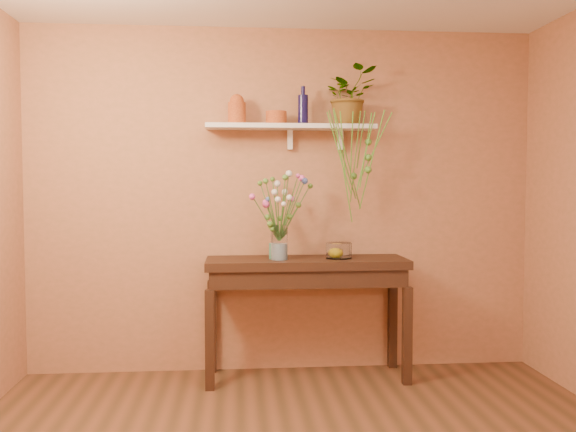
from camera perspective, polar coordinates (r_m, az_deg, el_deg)
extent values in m
cube|color=#B87552|center=(4.80, -0.46, 1.47)|extent=(4.00, 0.04, 2.70)
cube|color=#B87552|center=(0.87, 20.21, -5.60)|extent=(4.00, 0.04, 2.70)
cube|color=#331D12|center=(4.59, 1.76, -4.42)|extent=(1.51, 0.49, 0.06)
cube|color=#331D12|center=(4.60, 1.76, -5.62)|extent=(1.45, 0.45, 0.13)
cube|color=#331D12|center=(4.46, -7.40, -11.53)|extent=(0.06, 0.06, 0.72)
cube|color=#331D12|center=(4.62, 11.17, -11.03)|extent=(0.06, 0.06, 0.72)
cube|color=#331D12|center=(4.86, -7.18, -10.29)|extent=(0.06, 0.06, 0.72)
cube|color=#331D12|center=(5.02, 9.83, -9.90)|extent=(0.06, 0.06, 0.72)
cube|color=white|center=(4.69, 0.28, 8.41)|extent=(1.30, 0.24, 0.04)
cube|color=white|center=(4.78, 0.18, 7.20)|extent=(0.04, 0.05, 0.15)
cube|color=white|center=(4.83, 4.95, 7.14)|extent=(0.04, 0.05, 0.15)
cylinder|color=#C26024|center=(4.66, -4.84, 9.64)|extent=(0.15, 0.15, 0.16)
sphere|color=#C26024|center=(4.67, -4.84, 10.74)|extent=(0.11, 0.11, 0.11)
cylinder|color=#C26024|center=(4.67, -1.11, 9.25)|extent=(0.18, 0.18, 0.10)
cylinder|color=#100D39|center=(4.70, 1.43, 9.98)|extent=(0.09, 0.09, 0.22)
cylinder|color=#100D39|center=(4.72, 1.43, 11.73)|extent=(0.04, 0.04, 0.07)
imported|color=#487927|center=(4.77, 5.76, 11.19)|extent=(0.48, 0.45, 0.44)
cylinder|color=#487927|center=(4.52, 5.65, 5.24)|extent=(0.27, 0.34, 0.73)
cylinder|color=#4B972B|center=(4.59, 4.85, 5.90)|extent=(0.20, 0.04, 0.62)
cylinder|color=#4B972B|center=(4.56, 5.18, 6.91)|extent=(0.06, 0.09, 0.46)
cylinder|color=#487927|center=(4.60, 6.37, 5.50)|extent=(0.05, 0.18, 0.68)
cylinder|color=#4B972B|center=(4.64, 7.34, 6.15)|extent=(0.09, 0.04, 0.57)
cylinder|color=#4B972B|center=(4.53, 5.22, 4.57)|extent=(0.19, 0.21, 0.83)
cylinder|color=#487927|center=(4.58, 6.89, 7.13)|extent=(0.03, 0.17, 0.42)
cylinder|color=#4B972B|center=(4.66, 8.20, 6.36)|extent=(0.24, 0.10, 0.53)
cylinder|color=#4B972B|center=(4.59, 6.03, 6.76)|extent=(0.01, 0.11, 0.48)
cylinder|color=#487927|center=(4.56, 5.18, 5.68)|extent=(0.25, 0.20, 0.66)
cylinder|color=#4B972B|center=(4.60, 7.36, 6.05)|extent=(0.14, 0.03, 0.59)
cylinder|color=#4B972B|center=(4.57, 7.89, 5.16)|extent=(0.14, 0.26, 0.73)
sphere|color=#487927|center=(4.62, 6.20, 3.75)|extent=(0.05, 0.05, 0.05)
sphere|color=#487927|center=(4.63, 7.58, 6.93)|extent=(0.05, 0.05, 0.05)
sphere|color=#487927|center=(4.62, 7.58, 5.49)|extent=(0.05, 0.05, 0.05)
sphere|color=#487927|center=(4.56, 7.57, 4.33)|extent=(0.05, 0.05, 0.05)
cylinder|color=white|center=(4.50, -0.83, -2.49)|extent=(0.12, 0.12, 0.26)
cylinder|color=silver|center=(4.50, -0.83, -3.35)|extent=(0.11, 0.11, 0.12)
cylinder|color=#386B28|center=(4.40, -0.63, -0.62)|extent=(0.02, 0.18, 0.28)
sphere|color=white|center=(4.31, -0.41, 1.13)|extent=(0.04, 0.04, 0.04)
cylinder|color=#386B28|center=(4.42, -0.36, -0.31)|extent=(0.07, 0.14, 0.33)
sphere|color=white|center=(4.35, 0.13, 1.76)|extent=(0.04, 0.04, 0.04)
cylinder|color=#386B28|center=(4.43, -0.55, 0.64)|extent=(0.04, 0.11, 0.47)
sphere|color=#538834|center=(4.38, -0.26, 3.66)|extent=(0.04, 0.04, 0.04)
cylinder|color=#386B28|center=(4.45, -0.37, 0.82)|extent=(0.07, 0.08, 0.50)
sphere|color=white|center=(4.41, 0.09, 4.01)|extent=(0.05, 0.05, 0.05)
cylinder|color=#386B28|center=(4.46, 0.07, -0.65)|extent=(0.14, 0.06, 0.27)
sphere|color=#487927|center=(4.44, 0.99, 1.03)|extent=(0.04, 0.04, 0.04)
cylinder|color=#386B28|center=(4.47, 0.05, 0.74)|extent=(0.14, 0.04, 0.48)
sphere|color=#E049A2|center=(4.45, 0.94, 3.81)|extent=(0.03, 0.03, 0.03)
cylinder|color=#386B28|center=(4.51, 0.38, 0.52)|extent=(0.20, 0.05, 0.44)
sphere|color=#4963BA|center=(4.53, 1.59, 3.32)|extent=(0.05, 0.05, 0.05)
cylinder|color=#386B28|center=(4.52, 0.24, 0.65)|extent=(0.18, 0.07, 0.47)
sphere|color=#E049A2|center=(4.55, 1.30, 3.58)|extent=(0.05, 0.05, 0.05)
cylinder|color=#386B28|center=(4.55, 0.66, 0.30)|extent=(0.25, 0.14, 0.41)
sphere|color=#538834|center=(4.62, 2.11, 2.85)|extent=(0.04, 0.04, 0.04)
cylinder|color=#386B28|center=(4.56, -0.19, -0.33)|extent=(0.11, 0.16, 0.31)
sphere|color=#E049A2|center=(4.64, 0.43, 1.60)|extent=(0.04, 0.04, 0.04)
cylinder|color=#386B28|center=(4.53, -0.56, -0.01)|extent=(0.06, 0.09, 0.36)
sphere|color=white|center=(4.57, -0.29, 2.26)|extent=(0.05, 0.05, 0.05)
cylinder|color=#386B28|center=(4.58, -0.93, 0.42)|extent=(0.01, 0.20, 0.42)
sphere|color=white|center=(4.67, -1.02, 3.06)|extent=(0.05, 0.05, 0.05)
cylinder|color=#386B28|center=(4.57, -1.16, 0.64)|extent=(0.04, 0.19, 0.46)
sphere|color=#538834|center=(4.66, -1.47, 3.49)|extent=(0.04, 0.04, 0.04)
cylinder|color=#386B28|center=(4.53, -1.45, -0.45)|extent=(0.09, 0.10, 0.29)
sphere|color=white|center=(4.57, -2.05, 1.39)|extent=(0.04, 0.04, 0.04)
cylinder|color=#386B28|center=(4.54, -1.76, 0.42)|extent=(0.14, 0.13, 0.43)
sphere|color=#487927|center=(4.59, -2.66, 3.10)|extent=(0.04, 0.04, 0.04)
cylinder|color=#386B28|center=(4.50, -1.49, -0.51)|extent=(0.11, 0.05, 0.28)
sphere|color=#E049A2|center=(4.51, -2.14, 1.28)|extent=(0.05, 0.05, 0.05)
cylinder|color=#386B28|center=(4.48, -1.36, -0.36)|extent=(0.09, 0.01, 0.31)
sphere|color=#4963BA|center=(4.47, -1.90, 1.60)|extent=(0.04, 0.04, 0.04)
cylinder|color=#386B28|center=(4.48, -1.46, -0.60)|extent=(0.10, 0.01, 0.27)
sphere|color=#E049A2|center=(4.48, -2.08, 1.11)|extent=(0.06, 0.06, 0.06)
cylinder|color=#386B28|center=(4.43, -1.47, 0.47)|extent=(0.11, 0.09, 0.44)
sphere|color=#538834|center=(4.39, -2.13, 3.31)|extent=(0.04, 0.04, 0.04)
cylinder|color=#386B28|center=(4.42, -2.10, -0.27)|extent=(0.21, 0.12, 0.33)
sphere|color=#E049A2|center=(4.36, -3.41, 1.83)|extent=(0.05, 0.05, 0.05)
cylinder|color=#386B28|center=(4.44, -1.06, -0.05)|extent=(0.05, 0.08, 0.36)
sphere|color=white|center=(4.40, -1.29, 2.26)|extent=(0.05, 0.05, 0.05)
cylinder|color=#386B28|center=(4.41, -0.90, -0.40)|extent=(0.03, 0.14, 0.31)
sphere|color=white|center=(4.34, -0.96, 1.57)|extent=(0.04, 0.04, 0.04)
sphere|color=#487927|center=(4.44, -1.71, -0.77)|extent=(0.04, 0.04, 0.04)
sphere|color=#487927|center=(4.51, 0.17, -0.06)|extent=(0.04, 0.04, 0.04)
sphere|color=#487927|center=(4.57, -0.74, -0.23)|extent=(0.04, 0.04, 0.04)
sphere|color=#487927|center=(4.44, -1.94, -0.12)|extent=(0.04, 0.04, 0.04)
sphere|color=#487927|center=(4.46, -1.48, -1.21)|extent=(0.04, 0.04, 0.04)
sphere|color=#487927|center=(4.51, -1.61, -1.00)|extent=(0.04, 0.04, 0.04)
cylinder|color=white|center=(4.60, 4.81, -3.27)|extent=(0.20, 0.20, 0.12)
cylinder|color=white|center=(4.60, 4.80, -3.93)|extent=(0.19, 0.19, 0.01)
sphere|color=yellow|center=(4.60, 4.61, -3.46)|extent=(0.08, 0.08, 0.08)
cube|color=#2A6C81|center=(4.53, -1.33, -3.34)|extent=(0.07, 0.06, 0.12)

